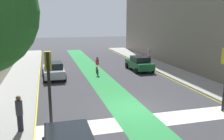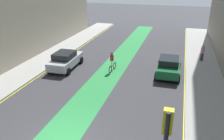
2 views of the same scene
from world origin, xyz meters
name	(u,v)px [view 1 (image 1 of 2)]	position (x,y,z in m)	size (l,w,h in m)	color
ground_plane	(134,108)	(0.00, 0.00, 0.00)	(120.00, 120.00, 0.00)	#38383D
bike_lane_paint	(128,109)	(-0.43, 0.00, 0.00)	(2.40, 60.00, 0.01)	#2D8C47
crosswalk_band	(147,121)	(0.00, -2.00, 0.00)	(12.00, 1.80, 0.01)	silver
sidewalk_left	(7,120)	(-7.50, 0.00, 0.07)	(3.00, 60.00, 0.15)	#9E9E99
curb_stripe_left	(35,118)	(-6.00, 0.00, 0.01)	(0.16, 60.00, 0.01)	yellow
curb_stripe_right	(215,100)	(6.00, 0.00, 0.01)	(0.16, 60.00, 0.01)	yellow
traffic_signal_near_left	(49,74)	(-5.13, -1.17, 2.78)	(0.35, 0.52, 3.95)	black
car_silver_left_far	(53,70)	(-4.61, 9.43, 0.80)	(2.12, 4.25, 1.57)	#B2B7BF
car_green_right_far	(139,63)	(4.53, 10.63, 0.80)	(2.09, 4.23, 1.57)	#196033
cyclist_in_lane	(97,65)	(-0.30, 9.90, 0.97)	(0.32, 1.73, 1.86)	black
pedestrian_sidewalk_left_a	(19,113)	(-6.61, -1.76, 1.08)	(0.34, 0.34, 1.81)	#262638
pedestrian_sidewalk_right_b	(149,55)	(7.46, 14.75, 0.97)	(0.34, 0.34, 1.62)	#262638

